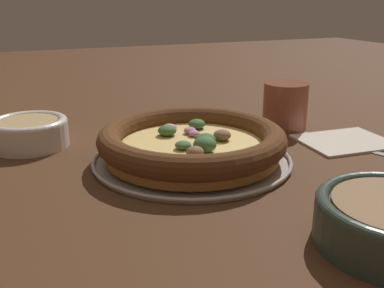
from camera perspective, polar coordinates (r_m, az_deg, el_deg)
ground_plane at (r=0.65m, az=0.00°, el=-2.23°), size 3.00×3.00×0.00m
pizza_tray at (r=0.65m, az=0.00°, el=-1.89°), size 0.29×0.29×0.01m
pizza at (r=0.64m, az=0.01°, el=0.26°), size 0.27×0.27×0.04m
bowl_near at (r=0.75m, az=-19.94°, el=1.54°), size 0.12×0.12×0.05m
drinking_cup at (r=0.81m, az=11.74°, el=4.70°), size 0.08×0.08×0.08m
napkin at (r=0.77m, az=18.85°, el=0.46°), size 0.15×0.12×0.01m
fork at (r=0.77m, az=17.01°, el=0.50°), size 0.07×0.16×0.00m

